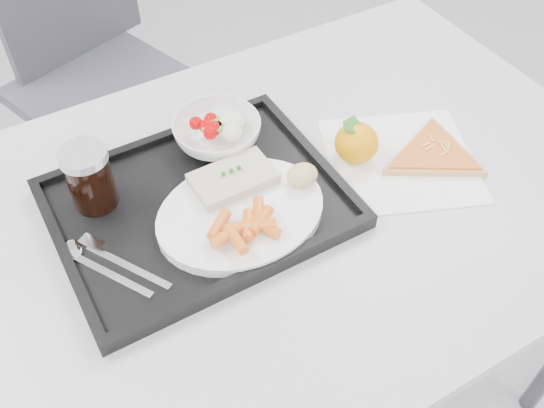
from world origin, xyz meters
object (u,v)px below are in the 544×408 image
salad_bowl (217,132)px  table (279,224)px  dinner_plate (241,214)px  cola_glass (89,177)px  tray (198,205)px  tangerine (356,143)px  pizza_slice (434,154)px  chair (90,50)px

salad_bowl → table: bearing=-77.8°
dinner_plate → cola_glass: size_ratio=2.50×
tray → cola_glass: 0.17m
table → tangerine: size_ratio=12.65×
pizza_slice → salad_bowl: bearing=146.2°
tray → pizza_slice: (0.40, -0.10, 0.00)m
tray → dinner_plate: 0.08m
dinner_plate → table: bearing=12.5°
tangerine → pizza_slice: 0.14m
chair → dinner_plate: 0.94m
tray → salad_bowl: size_ratio=2.96×
tray → cola_glass: (-0.14, 0.08, 0.06)m
cola_glass → tangerine: bearing=-14.8°
pizza_slice → cola_glass: bearing=161.4°
chair → dinner_plate: (-0.01, -0.91, 0.24)m
tray → salad_bowl: (0.09, 0.11, 0.03)m
cola_glass → dinner_plate: bearing=-38.5°
table → pizza_slice: bearing=-11.1°
tray → tangerine: (0.29, -0.03, 0.03)m
chair → cola_glass: bearing=-104.2°
chair → dinner_plate: chair is taller
chair → pizza_slice: bearing=-69.8°
dinner_plate → tangerine: tangerine is taller
table → salad_bowl: (-0.03, 0.15, 0.11)m
table → tray: size_ratio=2.67×
tray → tangerine: 0.29m
table → tangerine: 0.19m
cola_glass → pizza_slice: (0.54, -0.18, -0.06)m
cola_glass → pizza_slice: 0.58m
tangerine → pizza_slice: bearing=-30.8°
chair → tray: (-0.06, -0.85, 0.22)m
chair → tangerine: bearing=-75.2°
chair → pizza_slice: chair is taller
table → salad_bowl: size_ratio=7.89×
table → pizza_slice: pizza_slice is taller
chair → tangerine: (0.23, -0.88, 0.25)m
table → cola_glass: bearing=154.1°
tray → dinner_plate: bearing=-54.0°
tangerine → pizza_slice: (0.12, -0.07, -0.02)m
salad_bowl → pizza_slice: size_ratio=0.66×
dinner_plate → cola_glass: (-0.18, 0.15, 0.05)m
tray → cola_glass: cola_glass is taller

